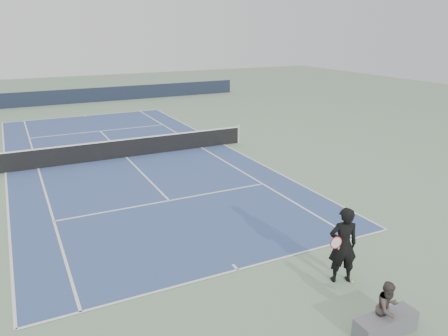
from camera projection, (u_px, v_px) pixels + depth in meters
name	position (u px, v px, depth m)	size (l,w,h in m)	color
ground	(126.00, 157.00, 21.91)	(80.00, 80.00, 0.00)	gray
court_surface	(126.00, 157.00, 21.91)	(10.97, 23.77, 0.01)	#374D82
tennis_net	(126.00, 148.00, 21.76)	(12.90, 0.10, 1.07)	silver
windscreen_far	(72.00, 96.00, 36.95)	(30.00, 0.25, 1.20)	black
tennis_player	(343.00, 245.00, 11.01)	(0.92, 0.79, 2.05)	black
tennis_ball	(352.00, 282.00, 11.20)	(0.07, 0.07, 0.07)	yellow
spectator_bench	(387.00, 316.00, 9.22)	(1.49, 0.62, 1.26)	slate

